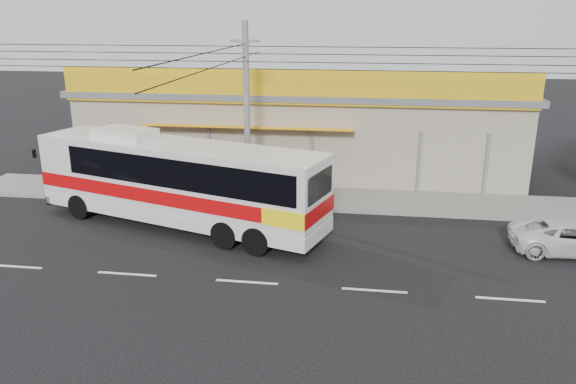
{
  "coord_description": "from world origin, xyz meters",
  "views": [
    {
      "loc": [
        3.59,
        -18.21,
        8.12
      ],
      "look_at": [
        0.67,
        2.0,
        1.61
      ],
      "focal_mm": 35.0,
      "sensor_mm": 36.0,
      "label": 1
    }
  ],
  "objects_px": {
    "motorbike_red": "(79,170)",
    "coach_bus": "(182,179)",
    "utility_pole": "(246,56)",
    "motorbike_dark": "(52,171)",
    "white_car": "(572,237)"
  },
  "relations": [
    {
      "from": "utility_pole",
      "to": "coach_bus",
      "type": "bearing_deg",
      "value": -133.0
    },
    {
      "from": "white_car",
      "to": "utility_pole",
      "type": "distance_m",
      "value": 13.89
    },
    {
      "from": "motorbike_red",
      "to": "white_car",
      "type": "bearing_deg",
      "value": -116.21
    },
    {
      "from": "motorbike_red",
      "to": "motorbike_dark",
      "type": "xyz_separation_m",
      "value": [
        -1.31,
        -0.26,
        -0.03
      ]
    },
    {
      "from": "white_car",
      "to": "utility_pole",
      "type": "relative_size",
      "value": 0.12
    },
    {
      "from": "motorbike_red",
      "to": "white_car",
      "type": "relative_size",
      "value": 0.44
    },
    {
      "from": "motorbike_red",
      "to": "utility_pole",
      "type": "xyz_separation_m",
      "value": [
        9.3,
        -2.86,
        5.85
      ]
    },
    {
      "from": "coach_bus",
      "to": "white_car",
      "type": "xyz_separation_m",
      "value": [
        14.39,
        -0.5,
        -1.42
      ]
    },
    {
      "from": "coach_bus",
      "to": "white_car",
      "type": "distance_m",
      "value": 14.46
    },
    {
      "from": "motorbike_dark",
      "to": "utility_pole",
      "type": "distance_m",
      "value": 12.41
    },
    {
      "from": "motorbike_red",
      "to": "motorbike_dark",
      "type": "distance_m",
      "value": 1.33
    },
    {
      "from": "coach_bus",
      "to": "motorbike_red",
      "type": "xyz_separation_m",
      "value": [
        -7.16,
        5.15,
        -1.36
      ]
    },
    {
      "from": "motorbike_dark",
      "to": "utility_pole",
      "type": "relative_size",
      "value": 0.04
    },
    {
      "from": "motorbike_red",
      "to": "coach_bus",
      "type": "bearing_deg",
      "value": -137.23
    },
    {
      "from": "white_car",
      "to": "utility_pole",
      "type": "bearing_deg",
      "value": 75.9
    }
  ]
}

